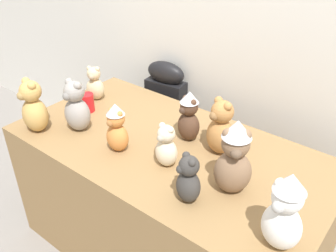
{
  "coord_description": "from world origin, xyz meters",
  "views": [
    {
      "loc": [
        0.97,
        -0.98,
        1.88
      ],
      "look_at": [
        0.0,
        0.25,
        0.91
      ],
      "focal_mm": 39.43,
      "sensor_mm": 36.0,
      "label": 1
    }
  ],
  "objects_px": {
    "teddy_bear_snow": "(284,213)",
    "teddy_bear_cream": "(166,147)",
    "display_table": "(168,202)",
    "teddy_bear_honey": "(34,107)",
    "teddy_bear_ash": "(76,107)",
    "teddy_bear_sand": "(95,84)",
    "teddy_bear_mocha": "(234,158)",
    "instrument_case": "(166,123)",
    "teddy_bear_caramel": "(221,128)",
    "teddy_bear_charcoal": "(188,180)",
    "teddy_bear_cocoa": "(189,116)",
    "party_cup_red": "(87,103)",
    "teddy_bear_ginger": "(117,128)"
  },
  "relations": [
    {
      "from": "teddy_bear_snow",
      "to": "instrument_case",
      "type": "bearing_deg",
      "value": 157.6
    },
    {
      "from": "teddy_bear_honey",
      "to": "teddy_bear_ginger",
      "type": "height_order",
      "value": "teddy_bear_honey"
    },
    {
      "from": "teddy_bear_mocha",
      "to": "teddy_bear_sand",
      "type": "bearing_deg",
      "value": 136.87
    },
    {
      "from": "teddy_bear_charcoal",
      "to": "party_cup_red",
      "type": "xyz_separation_m",
      "value": [
        -0.92,
        0.26,
        -0.05
      ]
    },
    {
      "from": "teddy_bear_cocoa",
      "to": "party_cup_red",
      "type": "xyz_separation_m",
      "value": [
        -0.65,
        -0.13,
        -0.08
      ]
    },
    {
      "from": "teddy_bear_cocoa",
      "to": "teddy_bear_snow",
      "type": "distance_m",
      "value": 0.77
    },
    {
      "from": "teddy_bear_snow",
      "to": "teddy_bear_sand",
      "type": "height_order",
      "value": "teddy_bear_snow"
    },
    {
      "from": "teddy_bear_sand",
      "to": "teddy_bear_ginger",
      "type": "xyz_separation_m",
      "value": [
        0.51,
        -0.31,
        0.03
      ]
    },
    {
      "from": "teddy_bear_cocoa",
      "to": "teddy_bear_ash",
      "type": "bearing_deg",
      "value": -134.45
    },
    {
      "from": "teddy_bear_ginger",
      "to": "teddy_bear_cocoa",
      "type": "bearing_deg",
      "value": 55.73
    },
    {
      "from": "teddy_bear_cocoa",
      "to": "teddy_bear_caramel",
      "type": "distance_m",
      "value": 0.19
    },
    {
      "from": "teddy_bear_honey",
      "to": "teddy_bear_ash",
      "type": "distance_m",
      "value": 0.23
    },
    {
      "from": "teddy_bear_mocha",
      "to": "party_cup_red",
      "type": "bearing_deg",
      "value": 143.35
    },
    {
      "from": "display_table",
      "to": "teddy_bear_honey",
      "type": "height_order",
      "value": "teddy_bear_honey"
    },
    {
      "from": "instrument_case",
      "to": "teddy_bear_caramel",
      "type": "height_order",
      "value": "teddy_bear_caramel"
    },
    {
      "from": "teddy_bear_cream",
      "to": "teddy_bear_sand",
      "type": "distance_m",
      "value": 0.82
    },
    {
      "from": "display_table",
      "to": "teddy_bear_charcoal",
      "type": "bearing_deg",
      "value": -39.88
    },
    {
      "from": "teddy_bear_honey",
      "to": "teddy_bear_snow",
      "type": "relative_size",
      "value": 0.92
    },
    {
      "from": "display_table",
      "to": "teddy_bear_mocha",
      "type": "distance_m",
      "value": 0.72
    },
    {
      "from": "teddy_bear_cream",
      "to": "teddy_bear_mocha",
      "type": "bearing_deg",
      "value": 11.42
    },
    {
      "from": "teddy_bear_sand",
      "to": "teddy_bear_mocha",
      "type": "bearing_deg",
      "value": -37.62
    },
    {
      "from": "display_table",
      "to": "teddy_bear_charcoal",
      "type": "distance_m",
      "value": 0.65
    },
    {
      "from": "teddy_bear_honey",
      "to": "teddy_bear_ginger",
      "type": "distance_m",
      "value": 0.5
    },
    {
      "from": "teddy_bear_cream",
      "to": "teddy_bear_charcoal",
      "type": "bearing_deg",
      "value": -24.96
    },
    {
      "from": "teddy_bear_sand",
      "to": "display_table",
      "type": "bearing_deg",
      "value": -36.8
    },
    {
      "from": "display_table",
      "to": "teddy_bear_ash",
      "type": "relative_size",
      "value": 5.68
    },
    {
      "from": "party_cup_red",
      "to": "teddy_bear_caramel",
      "type": "bearing_deg",
      "value": 8.63
    },
    {
      "from": "teddy_bear_ash",
      "to": "teddy_bear_caramel",
      "type": "distance_m",
      "value": 0.78
    },
    {
      "from": "teddy_bear_honey",
      "to": "teddy_bear_snow",
      "type": "bearing_deg",
      "value": 13.39
    },
    {
      "from": "teddy_bear_caramel",
      "to": "teddy_bear_cream",
      "type": "bearing_deg",
      "value": -99.2
    },
    {
      "from": "teddy_bear_honey",
      "to": "teddy_bear_cream",
      "type": "xyz_separation_m",
      "value": [
        0.75,
        0.2,
        -0.04
      ]
    },
    {
      "from": "teddy_bear_charcoal",
      "to": "teddy_bear_cream",
      "type": "height_order",
      "value": "teddy_bear_charcoal"
    },
    {
      "from": "teddy_bear_charcoal",
      "to": "teddy_bear_cream",
      "type": "relative_size",
      "value": 1.03
    },
    {
      "from": "instrument_case",
      "to": "teddy_bear_honey",
      "type": "bearing_deg",
      "value": -108.33
    },
    {
      "from": "teddy_bear_snow",
      "to": "teddy_bear_cream",
      "type": "height_order",
      "value": "teddy_bear_snow"
    },
    {
      "from": "instrument_case",
      "to": "teddy_bear_caramel",
      "type": "distance_m",
      "value": 0.94
    },
    {
      "from": "teddy_bear_honey",
      "to": "teddy_bear_cream",
      "type": "distance_m",
      "value": 0.78
    },
    {
      "from": "teddy_bear_mocha",
      "to": "party_cup_red",
      "type": "height_order",
      "value": "teddy_bear_mocha"
    },
    {
      "from": "teddy_bear_charcoal",
      "to": "teddy_bear_snow",
      "type": "bearing_deg",
      "value": 31.28
    },
    {
      "from": "teddy_bear_honey",
      "to": "party_cup_red",
      "type": "bearing_deg",
      "value": 91.26
    },
    {
      "from": "teddy_bear_cream",
      "to": "teddy_bear_mocha",
      "type": "relative_size",
      "value": 0.63
    },
    {
      "from": "display_table",
      "to": "teddy_bear_ash",
      "type": "xyz_separation_m",
      "value": [
        -0.49,
        -0.18,
        0.53
      ]
    },
    {
      "from": "teddy_bear_honey",
      "to": "teddy_bear_charcoal",
      "type": "distance_m",
      "value": 0.98
    },
    {
      "from": "teddy_bear_caramel",
      "to": "teddy_bear_snow",
      "type": "bearing_deg",
      "value": -17.61
    },
    {
      "from": "instrument_case",
      "to": "teddy_bear_cocoa",
      "type": "distance_m",
      "value": 0.81
    },
    {
      "from": "display_table",
      "to": "teddy_bear_charcoal",
      "type": "relative_size",
      "value": 7.34
    },
    {
      "from": "display_table",
      "to": "party_cup_red",
      "type": "distance_m",
      "value": 0.76
    },
    {
      "from": "instrument_case",
      "to": "teddy_bear_snow",
      "type": "xyz_separation_m",
      "value": [
        1.18,
        -0.82,
        0.47
      ]
    },
    {
      "from": "teddy_bear_honey",
      "to": "teddy_bear_snow",
      "type": "height_order",
      "value": "teddy_bear_snow"
    },
    {
      "from": "teddy_bear_snow",
      "to": "teddy_bear_cream",
      "type": "distance_m",
      "value": 0.64
    }
  ]
}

